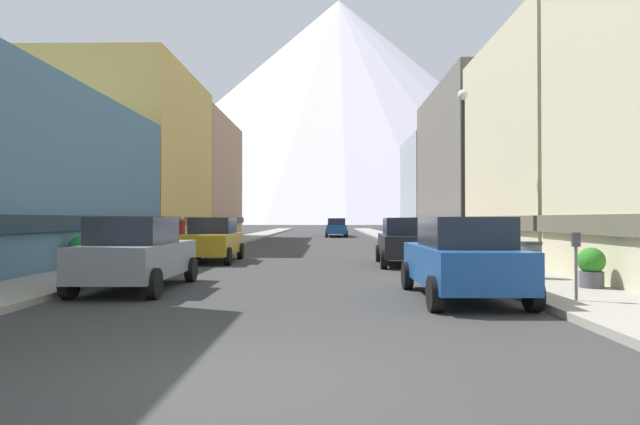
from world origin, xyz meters
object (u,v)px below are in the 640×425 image
object	(u,v)px
car_left_0	(137,253)
trash_bin_right	(531,260)
car_right_0	(462,258)
potted_plant_0	(148,244)
car_right_1	(406,241)
car_driving_1	(336,227)
car_driving_0	(336,228)
streetlamp_right	(463,151)
potted_plant_2	(80,250)
car_left_1	(212,240)
potted_plant_1	(591,267)
parking_meter_near	(576,256)
pedestrian_0	(181,235)

from	to	relation	value
car_left_0	trash_bin_right	xyz separation A→B (m)	(10.15, 1.46, -0.26)
car_right_0	potted_plant_0	world-z (taller)	car_right_0
car_right_0	trash_bin_right	xyz separation A→B (m)	(2.55, 2.93, -0.26)
car_right_1	car_driving_1	xyz separation A→B (m)	(-2.20, 35.05, 0.00)
car_driving_0	streetlamp_right	size ratio (longest dim) A/B	0.75
car_left_0	car_right_1	bearing A→B (deg)	43.59
car_right_1	streetlamp_right	world-z (taller)	streetlamp_right
car_driving_0	potted_plant_0	xyz separation A→B (m)	(-8.60, -27.93, -0.28)
car_right_1	potted_plant_2	world-z (taller)	car_right_1
car_left_0	car_left_1	size ratio (longest dim) A/B	0.99
trash_bin_right	potted_plant_2	size ratio (longest dim) A/B	0.92
car_left_1	car_driving_0	bearing A→B (deg)	79.67
car_left_0	car_right_0	xyz separation A→B (m)	(7.60, -1.47, 0.00)
potted_plant_0	streetlamp_right	distance (m)	13.99
car_right_0	car_left_0	bearing A→B (deg)	169.04
potted_plant_1	potted_plant_2	world-z (taller)	potted_plant_2
parking_meter_near	pedestrian_0	world-z (taller)	pedestrian_0
car_left_1	parking_meter_near	distance (m)	14.79
car_right_0	streetlamp_right	distance (m)	7.13
car_driving_0	trash_bin_right	world-z (taller)	car_driving_0
car_left_1	potted_plant_2	world-z (taller)	car_left_1
car_driving_0	pedestrian_0	world-z (taller)	pedestrian_0
car_driving_1	pedestrian_0	size ratio (longest dim) A/B	2.54
car_right_0	potted_plant_2	distance (m)	12.09
car_right_0	pedestrian_0	world-z (taller)	pedestrian_0
car_right_0	car_right_1	xyz separation A→B (m)	(-0.00, 8.70, 0.00)
parking_meter_near	pedestrian_0	xyz separation A→B (m)	(-12.00, 15.70, -0.06)
parking_meter_near	potted_plant_1	size ratio (longest dim) A/B	1.43
car_driving_0	car_driving_1	distance (m)	3.93
car_left_0	car_driving_0	world-z (taller)	same
trash_bin_right	potted_plant_1	xyz separation A→B (m)	(0.65, -2.03, -0.01)
car_right_0	pedestrian_0	distance (m)	17.71
car_left_1	streetlamp_right	size ratio (longest dim) A/B	0.76
car_right_0	parking_meter_near	world-z (taller)	car_right_0
car_left_0	potted_plant_1	bearing A→B (deg)	-3.02
potted_plant_0	parking_meter_near	bearing A→B (deg)	-45.57
car_left_1	potted_plant_1	world-z (taller)	car_left_1
car_right_0	potted_plant_2	size ratio (longest dim) A/B	4.16
parking_meter_near	potted_plant_0	distance (m)	18.22
trash_bin_right	car_right_0	bearing A→B (deg)	-131.01
potted_plant_2	potted_plant_0	bearing A→B (deg)	90.00
car_right_0	parking_meter_near	bearing A→B (deg)	-29.78
car_driving_1	car_left_0	bearing A→B (deg)	-97.28
parking_meter_near	car_left_0	bearing A→B (deg)	164.84
car_driving_0	car_left_0	bearing A→B (deg)	-98.01
pedestrian_0	car_right_1	bearing A→B (deg)	-30.34
car_driving_1	potted_plant_2	bearing A→B (deg)	-102.65
car_left_0	potted_plant_2	size ratio (longest dim) A/B	4.15
car_left_1	trash_bin_right	xyz separation A→B (m)	(10.15, -7.25, -0.26)
car_driving_0	potted_plant_2	bearing A→B (deg)	-104.04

